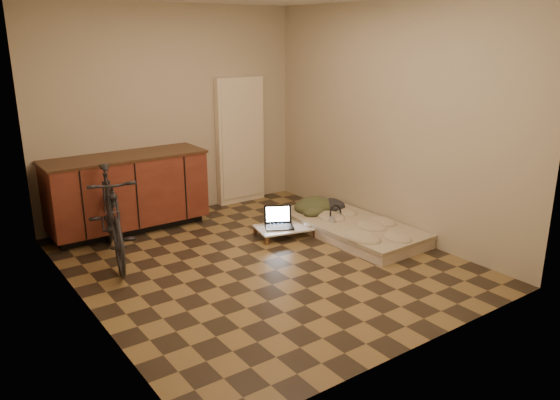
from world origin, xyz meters
TOP-DOWN VIEW (x-y plane):
  - room_shell at (0.00, 0.00)m, footprint 3.50×4.00m
  - cabinets at (-0.75, 1.70)m, footprint 1.84×0.62m
  - appliance_panel at (0.95, 1.94)m, footprint 0.70×0.10m
  - bicycle at (-1.20, 0.95)m, footprint 0.82×1.69m
  - futon at (1.30, 0.07)m, footprint 0.90×1.81m
  - clothing_pile at (1.29, 0.65)m, footprint 0.56×0.47m
  - headphones at (1.19, 0.23)m, footprint 0.28×0.27m
  - lap_desk at (0.64, 0.48)m, footprint 0.73×0.56m
  - laptop at (0.59, 0.53)m, footprint 0.42×0.40m
  - mouse at (0.86, 0.34)m, footprint 0.07×0.11m

SIDE VIEW (x-z plane):
  - futon at x=1.30m, z-range 0.00..0.15m
  - lap_desk at x=0.64m, z-range 0.04..0.15m
  - mouse at x=0.86m, z-range 0.11..0.15m
  - laptop at x=0.59m, z-range 0.05..0.27m
  - headphones at x=1.19m, z-range 0.15..0.31m
  - clothing_pile at x=1.29m, z-range 0.15..0.38m
  - cabinets at x=-0.75m, z-range 0.01..0.92m
  - bicycle at x=-1.20m, z-range 0.00..1.05m
  - appliance_panel at x=0.95m, z-range 0.00..1.70m
  - room_shell at x=0.00m, z-range 0.00..2.60m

